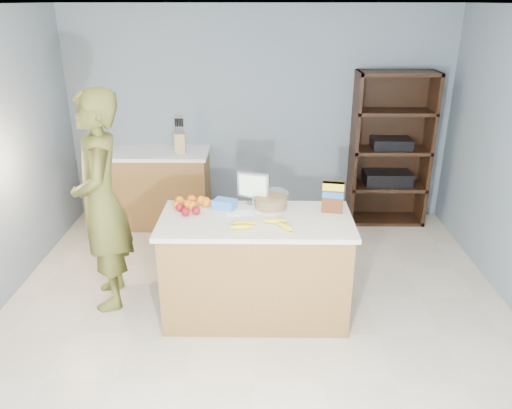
{
  "coord_description": "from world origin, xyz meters",
  "views": [
    {
      "loc": [
        0.05,
        -3.37,
        2.53
      ],
      "look_at": [
        0.0,
        0.35,
        1.0
      ],
      "focal_mm": 35.0,
      "sensor_mm": 36.0,
      "label": 1
    }
  ],
  "objects_px": {
    "person": "(101,202)",
    "tv": "(253,187)",
    "counter_peninsula": "(256,271)",
    "cereal_box": "(333,195)",
    "shelving_unit": "(389,152)"
  },
  "relations": [
    {
      "from": "person",
      "to": "counter_peninsula",
      "type": "bearing_deg",
      "value": 65.29
    },
    {
      "from": "counter_peninsula",
      "to": "shelving_unit",
      "type": "bearing_deg",
      "value": 52.89
    },
    {
      "from": "counter_peninsula",
      "to": "person",
      "type": "relative_size",
      "value": 0.82
    },
    {
      "from": "tv",
      "to": "cereal_box",
      "type": "xyz_separation_m",
      "value": [
        0.65,
        -0.17,
        -0.01
      ]
    },
    {
      "from": "person",
      "to": "cereal_box",
      "type": "xyz_separation_m",
      "value": [
        1.94,
        -0.07,
        0.1
      ]
    },
    {
      "from": "counter_peninsula",
      "to": "cereal_box",
      "type": "bearing_deg",
      "value": 12.31
    },
    {
      "from": "counter_peninsula",
      "to": "cereal_box",
      "type": "relative_size",
      "value": 6.04
    },
    {
      "from": "counter_peninsula",
      "to": "cereal_box",
      "type": "height_order",
      "value": "cereal_box"
    },
    {
      "from": "person",
      "to": "shelving_unit",
      "type": "bearing_deg",
      "value": 107.03
    },
    {
      "from": "counter_peninsula",
      "to": "shelving_unit",
      "type": "distance_m",
      "value": 2.61
    },
    {
      "from": "shelving_unit",
      "to": "counter_peninsula",
      "type": "bearing_deg",
      "value": -127.11
    },
    {
      "from": "person",
      "to": "tv",
      "type": "height_order",
      "value": "person"
    },
    {
      "from": "shelving_unit",
      "to": "person",
      "type": "height_order",
      "value": "person"
    },
    {
      "from": "counter_peninsula",
      "to": "shelving_unit",
      "type": "height_order",
      "value": "shelving_unit"
    },
    {
      "from": "shelving_unit",
      "to": "tv",
      "type": "bearing_deg",
      "value": -132.06
    }
  ]
}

